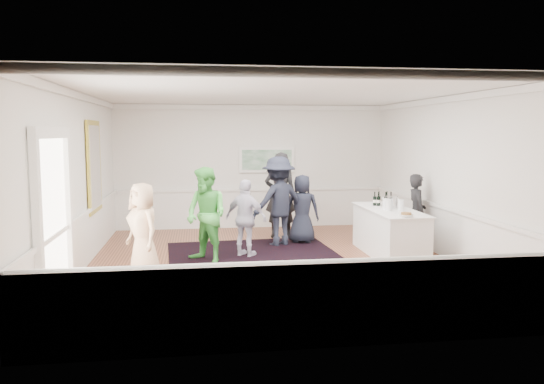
{
  "coord_description": "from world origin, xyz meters",
  "views": [
    {
      "loc": [
        -1.4,
        -9.74,
        2.48
      ],
      "look_at": [
        0.01,
        0.2,
        1.35
      ],
      "focal_mm": 35.0,
      "sensor_mm": 36.0,
      "label": 1
    }
  ],
  "objects": [
    {
      "name": "serving_table",
      "position": [
        2.43,
        0.39,
        0.48
      ],
      "size": [
        0.89,
        2.34,
        0.95
      ],
      "color": "white",
      "rests_on": "floor"
    },
    {
      "name": "guest_tan",
      "position": [
        -2.34,
        -0.51,
        0.82
      ],
      "size": [
        0.88,
        0.95,
        1.63
      ],
      "primitive_type": "imported",
      "rotation": [
        0.0,
        0.0,
        -0.97
      ],
      "color": "tan",
      "rests_on": "floor"
    },
    {
      "name": "ceiling",
      "position": [
        0.0,
        0.0,
        3.2
      ],
      "size": [
        7.0,
        8.0,
        0.02
      ],
      "primitive_type": "cube",
      "color": "white",
      "rests_on": "wall_back"
    },
    {
      "name": "doorway",
      "position": [
        -3.45,
        -1.9,
        1.42
      ],
      "size": [
        0.1,
        1.78,
        2.56
      ],
      "color": "white",
      "rests_on": "wall_left"
    },
    {
      "name": "guest_green",
      "position": [
        -1.24,
        0.33,
        0.92
      ],
      "size": [
        1.12,
        1.12,
        1.83
      ],
      "primitive_type": "imported",
      "rotation": [
        0.0,
        0.0,
        -0.8
      ],
      "color": "#4DBF4C",
      "rests_on": "floor"
    },
    {
      "name": "bartender",
      "position": [
        3.2,
        0.84,
        0.81
      ],
      "size": [
        0.44,
        0.62,
        1.62
      ],
      "primitive_type": "imported",
      "rotation": [
        0.0,
        0.0,
        1.49
      ],
      "color": "black",
      "rests_on": "floor"
    },
    {
      "name": "area_rug",
      "position": [
        -0.24,
        0.04,
        0.01
      ],
      "size": [
        3.68,
        4.67,
        0.02
      ],
      "primitive_type": "cube",
      "rotation": [
        0.0,
        0.0,
        0.07
      ],
      "color": "black",
      "rests_on": "floor"
    },
    {
      "name": "landscape_painting",
      "position": [
        0.4,
        3.95,
        1.78
      ],
      "size": [
        1.44,
        0.06,
        0.66
      ],
      "color": "white",
      "rests_on": "wall_back"
    },
    {
      "name": "juice_pitchers",
      "position": [
        2.4,
        0.21,
        1.07
      ],
      "size": [
        0.36,
        0.32,
        0.24
      ],
      "color": "#5AA039",
      "rests_on": "serving_table"
    },
    {
      "name": "wall_front",
      "position": [
        0.0,
        -4.0,
        1.6
      ],
      "size": [
        7.0,
        0.02,
        3.2
      ],
      "primitive_type": "cube",
      "color": "white",
      "rests_on": "floor"
    },
    {
      "name": "nut_bowl",
      "position": [
        2.38,
        -0.6,
        0.99
      ],
      "size": [
        0.25,
        0.25,
        0.08
      ],
      "color": "white",
      "rests_on": "serving_table"
    },
    {
      "name": "ice_bucket",
      "position": [
        2.51,
        0.53,
        1.06
      ],
      "size": [
        0.26,
        0.26,
        0.25
      ],
      "primitive_type": "cylinder",
      "color": "silver",
      "rests_on": "serving_table"
    },
    {
      "name": "wainscoting",
      "position": [
        0.0,
        0.0,
        0.5
      ],
      "size": [
        7.0,
        8.0,
        1.0
      ],
      "primitive_type": null,
      "color": "white",
      "rests_on": "floor"
    },
    {
      "name": "wall_right",
      "position": [
        3.5,
        0.0,
        1.6
      ],
      "size": [
        0.02,
        8.0,
        3.2
      ],
      "primitive_type": "cube",
      "color": "white",
      "rests_on": "floor"
    },
    {
      "name": "wall_back",
      "position": [
        0.0,
        4.0,
        1.6
      ],
      "size": [
        7.0,
        0.02,
        3.2
      ],
      "primitive_type": "cube",
      "color": "white",
      "rests_on": "floor"
    },
    {
      "name": "guest_dark_a",
      "position": [
        0.36,
        1.65,
        0.98
      ],
      "size": [
        1.46,
        1.18,
        1.97
      ],
      "primitive_type": "imported",
      "rotation": [
        0.0,
        0.0,
        3.55
      ],
      "color": "black",
      "rests_on": "floor"
    },
    {
      "name": "wall_left",
      "position": [
        -3.5,
        0.0,
        1.6
      ],
      "size": [
        0.02,
        8.0,
        3.2
      ],
      "primitive_type": "cube",
      "color": "white",
      "rests_on": "floor"
    },
    {
      "name": "guest_navy",
      "position": [
        0.93,
        1.85,
        0.78
      ],
      "size": [
        0.84,
        0.64,
        1.55
      ],
      "primitive_type": "imported",
      "rotation": [
        0.0,
        0.0,
        2.94
      ],
      "color": "black",
      "rests_on": "floor"
    },
    {
      "name": "mirror",
      "position": [
        -3.45,
        1.3,
        1.8
      ],
      "size": [
        0.05,
        1.25,
        1.85
      ],
      "color": "gold",
      "rests_on": "wall_left"
    },
    {
      "name": "floor",
      "position": [
        0.0,
        0.0,
        0.0
      ],
      "size": [
        8.0,
        8.0,
        0.0
      ],
      "primitive_type": "plane",
      "color": "brown",
      "rests_on": "ground"
    },
    {
      "name": "guest_lilac",
      "position": [
        -0.45,
        0.68,
        0.78
      ],
      "size": [
        0.97,
        0.84,
        1.56
      ],
      "primitive_type": "imported",
      "rotation": [
        0.0,
        0.0,
        2.52
      ],
      "color": "silver",
      "rests_on": "floor"
    },
    {
      "name": "guest_dark_b",
      "position": [
        0.54,
        2.54,
        1.01
      ],
      "size": [
        0.78,
        0.55,
        2.03
      ],
      "primitive_type": "imported",
      "rotation": [
        0.0,
        0.0,
        3.05
      ],
      "color": "black",
      "rests_on": "floor"
    },
    {
      "name": "wine_bottles",
      "position": [
        2.46,
        0.9,
        1.1
      ],
      "size": [
        0.42,
        0.18,
        0.31
      ],
      "color": "black",
      "rests_on": "serving_table"
    }
  ]
}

